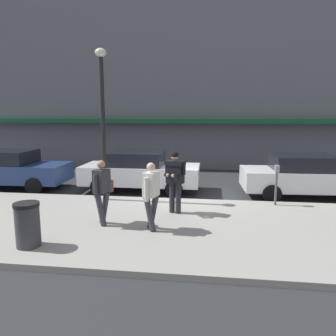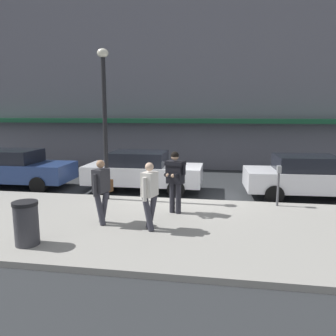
{
  "view_description": "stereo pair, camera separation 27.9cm",
  "coord_description": "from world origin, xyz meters",
  "views": [
    {
      "loc": [
        0.9,
        -10.99,
        3.03
      ],
      "look_at": [
        -0.26,
        -2.0,
        1.49
      ],
      "focal_mm": 35.0,
      "sensor_mm": 36.0,
      "label": 1
    },
    {
      "loc": [
        1.18,
        -10.95,
        3.03
      ],
      "look_at": [
        -0.26,
        -2.0,
        1.49
      ],
      "focal_mm": 35.0,
      "sensor_mm": 36.0,
      "label": 2
    }
  ],
  "objects": [
    {
      "name": "parking_meter",
      "position": [
        2.98,
        -0.6,
        0.97
      ],
      "size": [
        0.12,
        0.18,
        1.27
      ],
      "color": "#4C4C51",
      "rests_on": "sidewalk"
    },
    {
      "name": "curb_paint_line",
      "position": [
        1.0,
        0.05,
        0.0
      ],
      "size": [
        28.0,
        0.12,
        0.01
      ],
      "primitive_type": "cube",
      "color": "silver",
      "rests_on": "ground"
    },
    {
      "name": "parked_sedan_far",
      "position": [
        4.31,
        1.03,
        0.79
      ],
      "size": [
        4.58,
        2.1,
        1.54
      ],
      "color": "silver",
      "rests_on": "ground"
    },
    {
      "name": "man_texting_on_phone",
      "position": [
        -0.08,
        -1.84,
        1.25
      ],
      "size": [
        0.61,
        0.65,
        1.81
      ],
      "color": "#23232B",
      "rests_on": "sidewalk"
    },
    {
      "name": "parked_sedan_near",
      "position": [
        -7.03,
        1.01,
        0.79
      ],
      "size": [
        4.53,
        1.99,
        1.54
      ],
      "color": "navy",
      "rests_on": "ground"
    },
    {
      "name": "pedestrian_in_light_coat",
      "position": [
        -0.51,
        -3.3,
        1.11
      ],
      "size": [
        0.41,
        0.58,
        1.7
      ],
      "color": "#33333D",
      "rests_on": "sidewalk"
    },
    {
      "name": "storefront_facade",
      "position": [
        1.0,
        8.49,
        5.54
      ],
      "size": [
        28.0,
        4.7,
        11.1
      ],
      "color": "slate",
      "rests_on": "ground"
    },
    {
      "name": "street_lamp_post",
      "position": [
        -2.57,
        -0.65,
        3.14
      ],
      "size": [
        0.36,
        0.36,
        4.88
      ],
      "color": "black",
      "rests_on": "sidewalk"
    },
    {
      "name": "pedestrian_with_bag",
      "position": [
        -1.84,
        -3.05,
        1.11
      ],
      "size": [
        0.41,
        0.7,
        1.7
      ],
      "color": "#33333D",
      "rests_on": "sidewalk"
    },
    {
      "name": "trash_bin",
      "position": [
        -2.99,
        -4.66,
        0.63
      ],
      "size": [
        0.55,
        0.55,
        0.98
      ],
      "color": "#38383D",
      "rests_on": "sidewalk"
    },
    {
      "name": "parked_sedan_mid",
      "position": [
        -1.79,
        1.25,
        0.79
      ],
      "size": [
        4.5,
        1.94,
        1.54
      ],
      "color": "silver",
      "rests_on": "ground"
    },
    {
      "name": "ground_plane",
      "position": [
        0.0,
        0.0,
        0.0
      ],
      "size": [
        80.0,
        80.0,
        0.0
      ],
      "primitive_type": "plane",
      "color": "#2B2D30"
    },
    {
      "name": "sidewalk",
      "position": [
        1.0,
        -2.85,
        0.07
      ],
      "size": [
        32.0,
        5.3,
        0.14
      ],
      "primitive_type": "cube",
      "color": "#99968E",
      "rests_on": "ground"
    }
  ]
}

